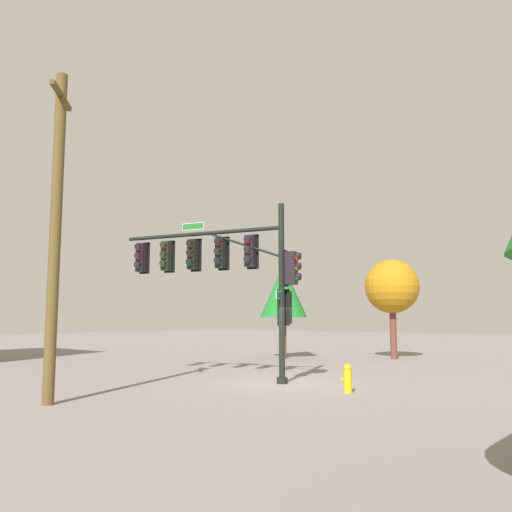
{
  "coord_description": "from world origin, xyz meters",
  "views": [
    {
      "loc": [
        -11.05,
        14.15,
        2.14
      ],
      "look_at": [
        1.46,
        -0.38,
        4.37
      ],
      "focal_mm": 37.55,
      "sensor_mm": 36.0,
      "label": 1
    }
  ],
  "objects_px": {
    "signal_pole_assembly": "(227,266)",
    "tree_far": "(283,291)",
    "tree_near": "(392,287)",
    "utility_pole": "(55,229)",
    "fire_hydrant": "(348,378)"
  },
  "relations": [
    {
      "from": "utility_pole",
      "to": "tree_far",
      "type": "bearing_deg",
      "value": -72.33
    },
    {
      "from": "utility_pole",
      "to": "fire_hydrant",
      "type": "relative_size",
      "value": 10.36
    },
    {
      "from": "signal_pole_assembly",
      "to": "utility_pole",
      "type": "height_order",
      "value": "utility_pole"
    },
    {
      "from": "signal_pole_assembly",
      "to": "tree_near",
      "type": "bearing_deg",
      "value": -89.85
    },
    {
      "from": "signal_pole_assembly",
      "to": "fire_hydrant",
      "type": "distance_m",
      "value": 6.0
    },
    {
      "from": "fire_hydrant",
      "to": "tree_far",
      "type": "height_order",
      "value": "tree_far"
    },
    {
      "from": "tree_far",
      "to": "signal_pole_assembly",
      "type": "bearing_deg",
      "value": 117.0
    },
    {
      "from": "fire_hydrant",
      "to": "tree_near",
      "type": "bearing_deg",
      "value": -69.1
    },
    {
      "from": "signal_pole_assembly",
      "to": "tree_far",
      "type": "distance_m",
      "value": 10.73
    },
    {
      "from": "signal_pole_assembly",
      "to": "fire_hydrant",
      "type": "relative_size",
      "value": 8.27
    },
    {
      "from": "signal_pole_assembly",
      "to": "tree_far",
      "type": "bearing_deg",
      "value": -63.0
    },
    {
      "from": "utility_pole",
      "to": "tree_far",
      "type": "distance_m",
      "value": 17.05
    },
    {
      "from": "tree_near",
      "to": "tree_far",
      "type": "bearing_deg",
      "value": 33.79
    },
    {
      "from": "utility_pole",
      "to": "fire_hydrant",
      "type": "distance_m",
      "value": 9.05
    },
    {
      "from": "tree_near",
      "to": "utility_pole",
      "type": "bearing_deg",
      "value": 90.98
    }
  ]
}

